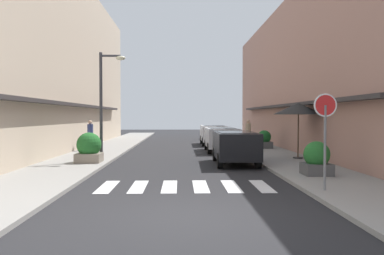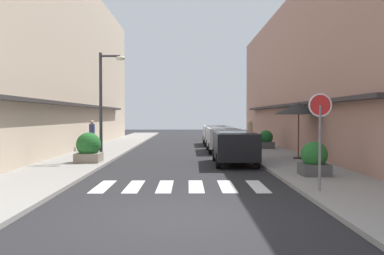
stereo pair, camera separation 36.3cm
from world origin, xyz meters
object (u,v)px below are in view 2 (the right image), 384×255
street_lamp (105,94)px  planter_far (266,140)px  cafe_umbrella (299,109)px  planter_midblock (89,148)px  parked_car_mid (222,137)px  planter_corner (314,159)px  pedestrian_walking_far (250,133)px  parked_car_near (235,144)px  parked_car_far (216,133)px  round_street_sign (320,116)px  pedestrian_walking_near (92,134)px

street_lamp → planter_far: (8.75, 6.81, -2.52)m
cafe_umbrella → planter_midblock: bearing=-172.3°
parked_car_mid → cafe_umbrella: bearing=-56.3°
planter_corner → pedestrian_walking_far: size_ratio=0.64×
planter_corner → planter_midblock: (-8.80, 4.05, 0.07)m
parked_car_near → pedestrian_walking_far: (1.86, 7.49, 0.17)m
parked_car_far → cafe_umbrella: cafe_umbrella is taller
planter_corner → planter_midblock: 9.69m
parked_car_far → planter_far: parked_car_far is taller
parked_car_mid → planter_far: 3.11m
cafe_umbrella → pedestrian_walking_far: (-1.39, 6.08, -1.42)m
parked_car_far → street_lamp: size_ratio=0.86×
planter_midblock → planter_corner: bearing=-24.7°
pedestrian_walking_far → street_lamp: bearing=80.0°
planter_midblock → planter_far: (9.38, 7.34, -0.10)m
parked_car_far → planter_corner: parked_car_far is taller
round_street_sign → pedestrian_walking_near: (-9.37, 12.99, -1.09)m
parked_car_far → round_street_sign: size_ratio=1.59×
round_street_sign → cafe_umbrella: cafe_umbrella is taller
street_lamp → round_street_sign: bearing=-45.1°
round_street_sign → planter_midblock: size_ratio=2.02×
parked_car_far → pedestrian_walking_near: 9.71m
pedestrian_walking_near → parked_car_far: bearing=-5.9°
parked_car_mid → cafe_umbrella: 6.07m
parked_car_far → street_lamp: street_lamp is taller
parked_car_near → round_street_sign: bearing=-77.2°
parked_car_far → round_street_sign: round_street_sign is taller
street_lamp → planter_corner: size_ratio=4.21×
round_street_sign → street_lamp: 10.53m
round_street_sign → pedestrian_walking_far: round_street_sign is taller
parked_car_near → planter_corner: bearing=-59.9°
parked_car_mid → street_lamp: 8.46m
planter_midblock → pedestrian_walking_near: size_ratio=0.74×
parked_car_mid → pedestrian_walking_near: bearing=-179.4°
parked_car_mid → planter_far: (2.88, 1.14, -0.27)m
pedestrian_walking_near → planter_far: bearing=-35.6°
planter_corner → pedestrian_walking_near: size_ratio=0.65×
planter_corner → planter_far: planter_corner is taller
parked_car_mid → street_lamp: size_ratio=0.88×
planter_midblock → pedestrian_walking_far: pedestrian_walking_far is taller
parked_car_far → pedestrian_walking_far: (1.86, -4.46, 0.17)m
parked_car_far → cafe_umbrella: bearing=-72.9°
street_lamp → planter_far: bearing=37.9°
parked_car_near → cafe_umbrella: size_ratio=1.51×
parked_car_far → planter_midblock: (-6.50, -11.86, -0.18)m
planter_far → pedestrian_walking_far: size_ratio=0.63×
parked_car_near → pedestrian_walking_far: size_ratio=2.22×
parked_car_mid → round_street_sign: 13.23m
planter_midblock → pedestrian_walking_far: bearing=41.5°
pedestrian_walking_far → pedestrian_walking_near: bearing=45.9°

